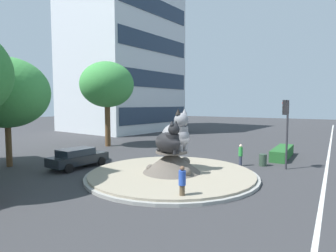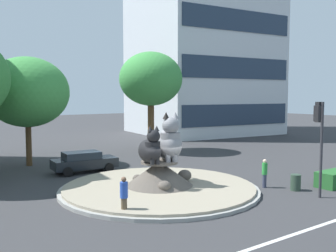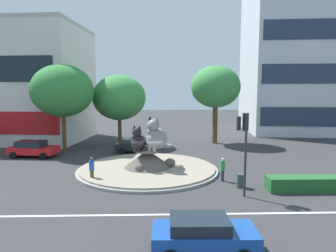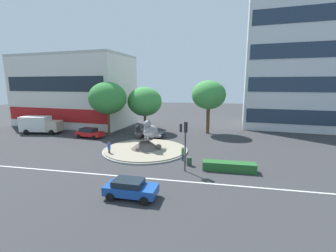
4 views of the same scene
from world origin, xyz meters
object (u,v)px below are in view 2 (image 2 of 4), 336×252
object	(u,v)px
cat_statue_black	(150,149)
cat_statue_grey	(169,142)
second_tree_near_tower	(151,79)
third_tree_left	(27,92)
office_tower	(203,30)
pedestrian_green_shirt	(265,172)
hatchback_near_shophouse	(84,161)
litter_bin	(296,182)
pedestrian_blue_shirt	(124,195)
traffic_light_mast	(319,128)

from	to	relation	value
cat_statue_black	cat_statue_grey	bearing A→B (deg)	107.36
cat_statue_grey	second_tree_near_tower	bearing A→B (deg)	174.84
second_tree_near_tower	third_tree_left	world-z (taller)	second_tree_near_tower
cat_statue_black	office_tower	size ratio (longest dim) A/B	0.07
pedestrian_green_shirt	hatchback_near_shophouse	distance (m)	12.14
third_tree_left	litter_bin	distance (m)	19.78
pedestrian_green_shirt	pedestrian_blue_shirt	bearing A→B (deg)	104.89
cat_statue_grey	pedestrian_green_shirt	xyz separation A→B (m)	(4.66, -2.93, -1.78)
cat_statue_grey	litter_bin	world-z (taller)	cat_statue_grey
cat_statue_grey	hatchback_near_shophouse	world-z (taller)	cat_statue_grey
second_tree_near_tower	litter_bin	size ratio (longest dim) A/B	10.30
office_tower	pedestrian_blue_shirt	size ratio (longest dim) A/B	16.36
office_tower	litter_bin	size ratio (longest dim) A/B	31.72
pedestrian_green_shirt	cat_statue_black	bearing A→B (deg)	81.81
third_tree_left	pedestrian_blue_shirt	xyz separation A→B (m)	(-0.04, -14.74, -4.59)
cat_statue_black	second_tree_near_tower	world-z (taller)	second_tree_near_tower
second_tree_near_tower	litter_bin	world-z (taller)	second_tree_near_tower
pedestrian_green_shirt	hatchback_near_shophouse	bearing A→B (deg)	49.31
traffic_light_mast	hatchback_near_shophouse	xyz separation A→B (m)	(-7.27, 13.15, -2.87)
second_tree_near_tower	pedestrian_green_shirt	size ratio (longest dim) A/B	5.61
litter_bin	pedestrian_blue_shirt	bearing A→B (deg)	170.91
third_tree_left	second_tree_near_tower	bearing A→B (deg)	3.32
cat_statue_grey	office_tower	distance (m)	34.97
second_tree_near_tower	pedestrian_green_shirt	world-z (taller)	second_tree_near_tower
cat_statue_black	pedestrian_blue_shirt	distance (m)	4.24
cat_statue_black	litter_bin	world-z (taller)	cat_statue_black
cat_statue_black	hatchback_near_shophouse	xyz separation A→B (m)	(-0.65, 7.43, -1.65)
cat_statue_grey	pedestrian_blue_shirt	bearing A→B (deg)	-34.11
hatchback_near_shophouse	pedestrian_blue_shirt	bearing A→B (deg)	-98.54
cat_statue_black	office_tower	world-z (taller)	office_tower
pedestrian_blue_shirt	litter_bin	distance (m)	10.12
second_tree_near_tower	pedestrian_blue_shirt	xyz separation A→B (m)	(-11.39, -15.39, -5.82)
second_tree_near_tower	pedestrian_blue_shirt	world-z (taller)	second_tree_near_tower
cat_statue_grey	pedestrian_blue_shirt	world-z (taller)	cat_statue_grey
cat_statue_black	traffic_light_mast	distance (m)	8.83
office_tower	second_tree_near_tower	world-z (taller)	office_tower
cat_statue_black	hatchback_near_shophouse	world-z (taller)	cat_statue_black
pedestrian_blue_shirt	hatchback_near_shophouse	world-z (taller)	pedestrian_blue_shirt
office_tower	hatchback_near_shophouse	world-z (taller)	office_tower
cat_statue_black	pedestrian_green_shirt	bearing A→B (deg)	73.59
office_tower	third_tree_left	size ratio (longest dim) A/B	3.51
cat_statue_grey	second_tree_near_tower	xyz separation A→B (m)	(6.96, 12.61, 4.08)
cat_statue_black	pedestrian_green_shirt	xyz separation A→B (m)	(6.05, -2.69, -1.53)
hatchback_near_shophouse	cat_statue_grey	bearing A→B (deg)	-69.24
cat_statue_black	third_tree_left	world-z (taller)	third_tree_left
cat_statue_grey	cat_statue_black	bearing A→B (deg)	-56.51
pedestrian_blue_shirt	litter_bin	size ratio (longest dim) A/B	1.94
cat_statue_black	traffic_light_mast	bearing A→B (deg)	56.78
cat_statue_black	second_tree_near_tower	size ratio (longest dim) A/B	0.22
office_tower	pedestrian_blue_shirt	xyz separation A→B (m)	(-27.22, -26.63, -13.35)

